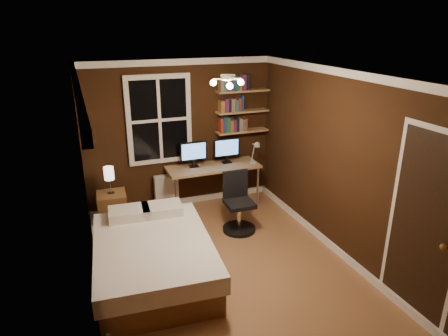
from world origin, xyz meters
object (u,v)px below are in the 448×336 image
object	(u,v)px
monitor_left	(194,154)
bed	(154,257)
nightstand	(113,209)
bedside_lamp	(110,180)
radiator	(166,192)
desk	(213,169)
monitor_right	(227,151)
office_chair	(238,209)
desk_lamp	(255,152)

from	to	relation	value
monitor_left	bed	bearing A→B (deg)	-121.01
nightstand	monitor_left	distance (m)	1.57
bed	nightstand	xyz separation A→B (m)	(-0.33, 1.59, -0.01)
bed	bedside_lamp	world-z (taller)	bedside_lamp
radiator	bed	bearing A→B (deg)	-107.61
nightstand	desk	world-z (taller)	desk
nightstand	monitor_right	distance (m)	2.11
bed	office_chair	xyz separation A→B (m)	(1.47, 0.77, 0.06)
desk_lamp	monitor_right	bearing A→B (deg)	149.04
monitor_left	nightstand	bearing A→B (deg)	-172.45
radiator	nightstand	bearing A→B (deg)	-161.55
bed	office_chair	size ratio (longest dim) A/B	2.19
bed	desk_lamp	xyz separation A→B (m)	(2.08, 1.53, 0.69)
nightstand	monitor_right	size ratio (longest dim) A/B	1.19
desk	monitor_left	world-z (taller)	monitor_left
desk	monitor_right	size ratio (longest dim) A/B	3.42
desk	bed	bearing A→B (deg)	-129.20
radiator	office_chair	xyz separation A→B (m)	(0.86, -1.13, 0.04)
bed	radiator	bearing A→B (deg)	76.61
bedside_lamp	monitor_right	size ratio (longest dim) A/B	0.95
nightstand	monitor_left	bearing A→B (deg)	10.68
bedside_lamp	desk	distance (m)	1.72
radiator	desk_lamp	world-z (taller)	desk_lamp
nightstand	radiator	distance (m)	0.98
radiator	office_chair	size ratio (longest dim) A/B	0.65
bed	office_chair	world-z (taller)	office_chair
nightstand	bedside_lamp	bearing A→B (deg)	0.00
bed	desk_lamp	size ratio (longest dim) A/B	4.61
bedside_lamp	monitor_right	bearing A→B (deg)	5.32
bedside_lamp	radiator	xyz separation A→B (m)	(0.93, 0.31, -0.46)
bed	desk_lamp	bearing A→B (deg)	40.51
nightstand	office_chair	bearing A→B (deg)	-21.43
desk	office_chair	world-z (taller)	office_chair
desk	desk_lamp	bearing A→B (deg)	-14.03
bed	bedside_lamp	xyz separation A→B (m)	(-0.33, 1.59, 0.48)
bed	bedside_lamp	size ratio (longest dim) A/B	4.66
nightstand	monitor_right	world-z (taller)	monitor_right
desk_lamp	office_chair	distance (m)	1.15
bedside_lamp	office_chair	distance (m)	2.02
bed	desk	xyz separation A→B (m)	(1.39, 1.70, 0.41)
nightstand	bedside_lamp	size ratio (longest dim) A/B	1.25
monitor_left	desk_lamp	xyz separation A→B (m)	(1.01, -0.25, 0.00)
nightstand	radiator	bearing A→B (deg)	21.59
bedside_lamp	monitor_left	world-z (taller)	monitor_left
bed	monitor_right	bearing A→B (deg)	51.20
nightstand	radiator	xyz separation A→B (m)	(0.93, 0.31, 0.03)
bed	bedside_lamp	distance (m)	1.70
bedside_lamp	monitor_left	bearing A→B (deg)	7.55
nightstand	office_chair	size ratio (longest dim) A/B	0.59
desk_lamp	bed	bearing A→B (deg)	-143.71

